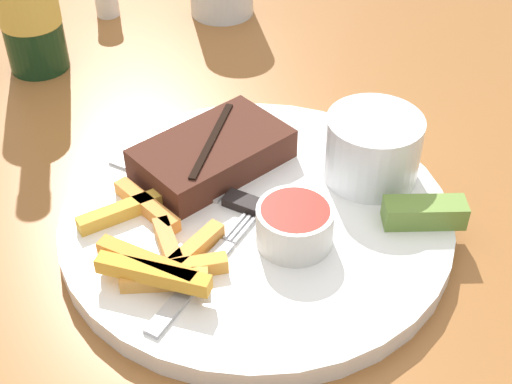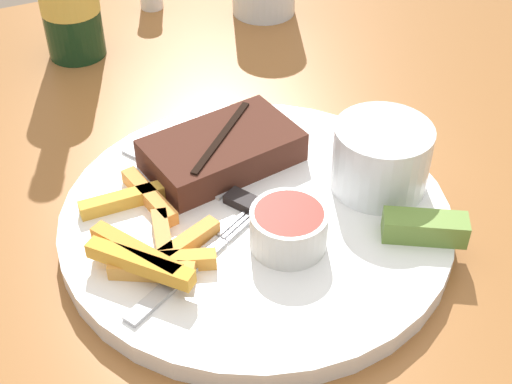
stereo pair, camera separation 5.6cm
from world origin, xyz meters
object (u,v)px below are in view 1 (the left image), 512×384
object	(u,v)px
steak_portion	(209,155)
knife_utensil	(212,192)
fork_utensil	(200,276)
coleslaw_cup	(373,145)
pickle_spear	(424,212)
dipping_sauce_cup	(295,224)
dinner_plate	(256,219)

from	to	relation	value
steak_portion	knife_utensil	distance (m)	0.04
steak_portion	fork_utensil	size ratio (longest dim) A/B	1.12
coleslaw_cup	pickle_spear	world-z (taller)	coleslaw_cup
steak_portion	fork_utensil	xyz separation A→B (m)	(-0.07, -0.11, -0.01)
steak_portion	dipping_sauce_cup	world-z (taller)	dipping_sauce_cup
dinner_plate	coleslaw_cup	bearing A→B (deg)	-6.42
dipping_sauce_cup	pickle_spear	xyz separation A→B (m)	(0.10, -0.04, -0.01)
fork_utensil	coleslaw_cup	bearing A→B (deg)	-19.64
dinner_plate	pickle_spear	world-z (taller)	pickle_spear
dinner_plate	steak_portion	xyz separation A→B (m)	(-0.00, 0.07, 0.02)
dinner_plate	coleslaw_cup	xyz separation A→B (m)	(0.11, -0.01, 0.04)
coleslaw_cup	knife_utensil	xyz separation A→B (m)	(-0.13, 0.05, -0.03)
steak_portion	pickle_spear	bearing A→B (deg)	-54.52
dipping_sauce_cup	fork_utensil	bearing A→B (deg)	176.46
dinner_plate	knife_utensil	distance (m)	0.04
coleslaw_cup	fork_utensil	world-z (taller)	coleslaw_cup
steak_portion	fork_utensil	world-z (taller)	steak_portion
dinner_plate	pickle_spear	xyz separation A→B (m)	(0.10, -0.08, 0.02)
pickle_spear	steak_portion	bearing A→B (deg)	125.48
pickle_spear	dipping_sauce_cup	bearing A→B (deg)	159.47
steak_portion	dinner_plate	bearing A→B (deg)	-87.42
dinner_plate	steak_portion	size ratio (longest dim) A/B	2.27
dipping_sauce_cup	knife_utensil	world-z (taller)	dipping_sauce_cup
dinner_plate	knife_utensil	size ratio (longest dim) A/B	2.06
dinner_plate	fork_utensil	bearing A→B (deg)	-151.63
pickle_spear	fork_utensil	bearing A→B (deg)	166.81
coleslaw_cup	dipping_sauce_cup	world-z (taller)	coleslaw_cup
dinner_plate	dipping_sauce_cup	size ratio (longest dim) A/B	5.35
coleslaw_cup	dipping_sauce_cup	distance (m)	0.11
coleslaw_cup	knife_utensil	world-z (taller)	coleslaw_cup
dipping_sauce_cup	fork_utensil	distance (m)	0.08
pickle_spear	knife_utensil	bearing A→B (deg)	136.29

